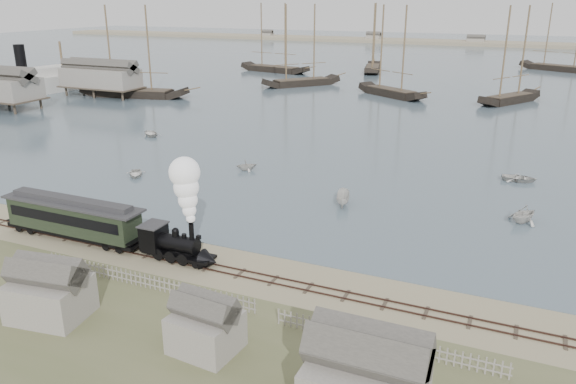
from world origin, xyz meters
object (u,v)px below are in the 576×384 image
at_px(locomotive, 184,218).
at_px(beached_dinghy, 130,233).
at_px(steamship, 22,70).
at_px(passenger_coach, 73,217).

distance_m(locomotive, beached_dinghy, 9.01).
bearing_deg(steamship, passenger_coach, -121.12).
relative_size(beached_dinghy, steamship, 0.07).
bearing_deg(passenger_coach, locomotive, 0.00).
bearing_deg(beached_dinghy, passenger_coach, 118.68).
bearing_deg(locomotive, steamship, 144.63).
height_order(passenger_coach, beached_dinghy, passenger_coach).
relative_size(locomotive, passenger_coach, 0.60).
distance_m(locomotive, steamship, 101.64).
bearing_deg(steamship, beached_dinghy, -118.31).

